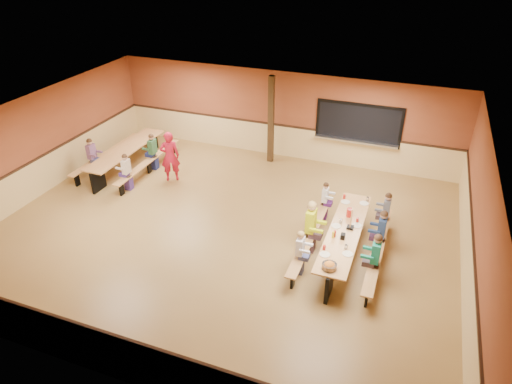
% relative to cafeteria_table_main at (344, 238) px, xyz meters
% --- Properties ---
extents(ground, '(12.00, 12.00, 0.00)m').
position_rel_cafeteria_table_main_xyz_m(ground, '(-3.20, -0.01, -0.53)').
color(ground, olive).
rests_on(ground, ground).
extents(room_envelope, '(12.04, 10.04, 3.02)m').
position_rel_cafeteria_table_main_xyz_m(room_envelope, '(-3.20, -0.01, 0.16)').
color(room_envelope, brown).
rests_on(room_envelope, ground).
extents(kitchen_pass_through, '(2.78, 0.28, 1.38)m').
position_rel_cafeteria_table_main_xyz_m(kitchen_pass_through, '(-0.60, 4.95, 0.96)').
color(kitchen_pass_through, black).
rests_on(kitchen_pass_through, ground).
extents(structural_post, '(0.18, 0.18, 3.00)m').
position_rel_cafeteria_table_main_xyz_m(structural_post, '(-3.40, 4.39, 0.97)').
color(structural_post, '#312010').
rests_on(structural_post, ground).
extents(cafeteria_table_main, '(1.91, 3.70, 0.74)m').
position_rel_cafeteria_table_main_xyz_m(cafeteria_table_main, '(0.00, 0.00, 0.00)').
color(cafeteria_table_main, tan).
rests_on(cafeteria_table_main, ground).
extents(cafeteria_table_second, '(1.91, 3.70, 0.74)m').
position_rel_cafeteria_table_main_xyz_m(cafeteria_table_second, '(-7.68, 2.13, 0.00)').
color(cafeteria_table_second, tan).
rests_on(cafeteria_table_second, ground).
extents(seated_child_white_left, '(0.34, 0.28, 1.15)m').
position_rel_cafeteria_table_main_xyz_m(seated_child_white_left, '(-0.83, -1.02, 0.05)').
color(seated_child_white_left, white).
rests_on(seated_child_white_left, ground).
extents(seated_adult_yellow, '(0.46, 0.38, 1.40)m').
position_rel_cafeteria_table_main_xyz_m(seated_adult_yellow, '(-0.83, -0.09, 0.17)').
color(seated_adult_yellow, '#CDE112').
rests_on(seated_adult_yellow, ground).
extents(seated_child_grey_left, '(0.32, 0.26, 1.11)m').
position_rel_cafeteria_table_main_xyz_m(seated_child_grey_left, '(-0.83, 1.48, 0.03)').
color(seated_child_grey_left, white).
rests_on(seated_child_grey_left, ground).
extents(seated_child_teal_right, '(0.40, 0.33, 1.27)m').
position_rel_cafeteria_table_main_xyz_m(seated_child_teal_right, '(0.83, -0.71, 0.11)').
color(seated_child_teal_right, '#188265').
rests_on(seated_child_teal_right, ground).
extents(seated_child_navy_right, '(0.39, 0.32, 1.25)m').
position_rel_cafeteria_table_main_xyz_m(seated_child_navy_right, '(0.83, 0.33, 0.10)').
color(seated_child_navy_right, navy).
rests_on(seated_child_navy_right, ground).
extents(seated_child_char_right, '(0.36, 0.30, 1.20)m').
position_rel_cafeteria_table_main_xyz_m(seated_child_char_right, '(0.83, 1.33, 0.07)').
color(seated_child_char_right, '#575A63').
rests_on(seated_child_char_right, ground).
extents(seated_child_purple_sec, '(0.38, 0.31, 1.23)m').
position_rel_cafeteria_table_main_xyz_m(seated_child_purple_sec, '(-8.51, 1.44, 0.09)').
color(seated_child_purple_sec, '#7C4F78').
rests_on(seated_child_purple_sec, ground).
extents(seated_child_green_sec, '(0.38, 0.31, 1.23)m').
position_rel_cafeteria_table_main_xyz_m(seated_child_green_sec, '(-6.86, 2.45, 0.09)').
color(seated_child_green_sec, '#31633B').
rests_on(seated_child_green_sec, ground).
extents(seated_child_tan_sec, '(0.35, 0.29, 1.18)m').
position_rel_cafeteria_table_main_xyz_m(seated_child_tan_sec, '(-6.86, 0.96, 0.06)').
color(seated_child_tan_sec, beige).
rests_on(seated_child_tan_sec, ground).
extents(standing_woman, '(0.72, 0.65, 1.65)m').
position_rel_cafeteria_table_main_xyz_m(standing_woman, '(-5.92, 1.97, 0.30)').
color(standing_woman, '#B6142C').
rests_on(standing_woman, ground).
extents(punch_pitcher, '(0.16, 0.16, 0.22)m').
position_rel_cafeteria_table_main_xyz_m(punch_pitcher, '(-0.02, 0.65, 0.32)').
color(punch_pitcher, '#AF1E17').
rests_on(punch_pitcher, cafeteria_table_main).
extents(chip_bowl, '(0.32, 0.32, 0.15)m').
position_rel_cafeteria_table_main_xyz_m(chip_bowl, '(-0.04, -1.54, 0.29)').
color(chip_bowl, '#FF9D28').
rests_on(chip_bowl, cafeteria_table_main).
extents(napkin_dispenser, '(0.10, 0.14, 0.13)m').
position_rel_cafeteria_table_main_xyz_m(napkin_dispenser, '(0.01, -0.35, 0.28)').
color(napkin_dispenser, black).
rests_on(napkin_dispenser, cafeteria_table_main).
extents(condiment_mustard, '(0.06, 0.06, 0.17)m').
position_rel_cafeteria_table_main_xyz_m(condiment_mustard, '(-0.21, -0.40, 0.30)').
color(condiment_mustard, yellow).
rests_on(condiment_mustard, cafeteria_table_main).
extents(condiment_ketchup, '(0.06, 0.06, 0.17)m').
position_rel_cafeteria_table_main_xyz_m(condiment_ketchup, '(-0.18, -0.35, 0.30)').
color(condiment_ketchup, '#B2140F').
rests_on(condiment_ketchup, cafeteria_table_main).
extents(table_paddle, '(0.16, 0.16, 0.56)m').
position_rel_cafeteria_table_main_xyz_m(table_paddle, '(0.10, 0.12, 0.35)').
color(table_paddle, black).
rests_on(table_paddle, cafeteria_table_main).
extents(place_settings, '(0.65, 3.30, 0.11)m').
position_rel_cafeteria_table_main_xyz_m(place_settings, '(0.00, 0.00, 0.27)').
color(place_settings, beige).
rests_on(place_settings, cafeteria_table_main).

